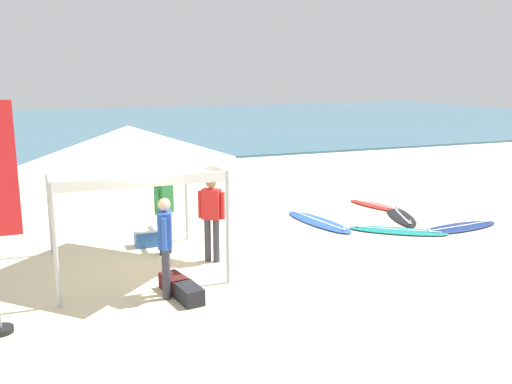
# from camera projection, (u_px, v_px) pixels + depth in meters

# --- Properties ---
(ground_plane) EXTENTS (80.00, 80.00, 0.00)m
(ground_plane) POSITION_uv_depth(u_px,v_px,m) (258.00, 253.00, 11.75)
(ground_plane) COLOR beige
(sea) EXTENTS (80.00, 36.00, 0.10)m
(sea) POSITION_uv_depth(u_px,v_px,m) (97.00, 125.00, 39.55)
(sea) COLOR #386B84
(sea) RESTS_ON ground
(canopy_tent) EXTENTS (3.00, 3.00, 2.75)m
(canopy_tent) POSITION_uv_depth(u_px,v_px,m) (128.00, 145.00, 10.40)
(canopy_tent) COLOR #B7B7BC
(canopy_tent) RESTS_ON ground
(surfboard_black) EXTENTS (1.29, 2.15, 0.19)m
(surfboard_black) POSITION_uv_depth(u_px,v_px,m) (401.00, 216.00, 14.61)
(surfboard_black) COLOR black
(surfboard_black) RESTS_ON ground
(surfboard_red) EXTENTS (0.97, 1.87, 0.19)m
(surfboard_red) POSITION_uv_depth(u_px,v_px,m) (376.00, 206.00, 15.77)
(surfboard_red) COLOR red
(surfboard_red) RESTS_ON ground
(surfboard_blue) EXTENTS (1.04, 2.52, 0.19)m
(surfboard_blue) POSITION_uv_depth(u_px,v_px,m) (319.00, 222.00, 14.09)
(surfboard_blue) COLOR blue
(surfboard_blue) RESTS_ON ground
(surfboard_teal) EXTENTS (2.22, 1.85, 0.19)m
(surfboard_teal) POSITION_uv_depth(u_px,v_px,m) (398.00, 231.00, 13.29)
(surfboard_teal) COLOR #19847F
(surfboard_teal) RESTS_ON ground
(surfboard_navy) EXTENTS (2.40, 0.85, 0.19)m
(surfboard_navy) POSITION_uv_depth(u_px,v_px,m) (459.00, 227.00, 13.57)
(surfboard_navy) COLOR navy
(surfboard_navy) RESTS_ON ground
(person_red) EXTENTS (0.46, 0.39, 1.71)m
(person_red) POSITION_uv_depth(u_px,v_px,m) (212.00, 214.00, 11.05)
(person_red) COLOR #383842
(person_red) RESTS_ON ground
(person_blue) EXTENTS (0.31, 0.53, 1.71)m
(person_blue) POSITION_uv_depth(u_px,v_px,m) (165.00, 241.00, 9.28)
(person_blue) COLOR #383842
(person_blue) RESTS_ON ground
(person_green) EXTENTS (0.45, 0.40, 1.71)m
(person_green) POSITION_uv_depth(u_px,v_px,m) (164.00, 208.00, 11.50)
(person_green) COLOR black
(person_green) RESTS_ON ground
(gear_bag_near_tent) EXTENTS (0.44, 0.66, 0.28)m
(gear_bag_near_tent) POSITION_uv_depth(u_px,v_px,m) (174.00, 283.00, 9.70)
(gear_bag_near_tent) COLOR #4C1919
(gear_bag_near_tent) RESTS_ON ground
(gear_bag_by_pole) EXTENTS (0.41, 0.64, 0.28)m
(gear_bag_by_pole) POSITION_uv_depth(u_px,v_px,m) (189.00, 294.00, 9.24)
(gear_bag_by_pole) COLOR #232328
(gear_bag_by_pole) RESTS_ON ground
(cooler_box) EXTENTS (0.50, 0.36, 0.39)m
(cooler_box) POSITION_uv_depth(u_px,v_px,m) (146.00, 237.00, 12.20)
(cooler_box) COLOR #2D60B7
(cooler_box) RESTS_ON ground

